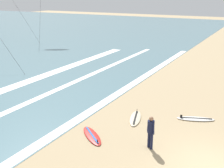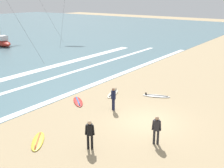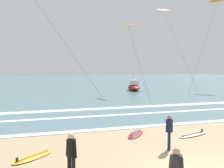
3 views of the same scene
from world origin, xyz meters
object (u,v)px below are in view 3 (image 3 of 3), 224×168
Objects in this scene: surfboard_right_spare at (193,135)px; kite_red_low_near at (164,11)px; surfboard_left_pile at (33,157)px; kite_yellow_high_right at (128,26)px; offshore_boat at (134,87)px; surfer_right_near at (71,152)px; kite_orange_mid_center at (218,1)px; surfer_left_far at (169,129)px; surfboard_foreground_flat at (136,134)px.

surfboard_right_spare is 39.14m from kite_red_low_near.
kite_red_low_near is (24.36, 34.20, 13.73)m from surfboard_left_pile.
kite_yellow_high_right reaches higher than offshore_boat.
kite_orange_mid_center reaches higher than surfer_right_near.
surfboard_right_spare is at bearing 7.95° from surfboard_left_pile.
kite_red_low_near is at bearing 43.88° from kite_yellow_high_right.
kite_red_low_near reaches higher than surfer_left_far.
surfer_left_far is 6.04m from surfboard_left_pile.
offshore_boat is at bearing 64.15° from surfer_right_near.
offshore_boat reaches higher than surfer_left_far.
offshore_boat is (7.45, 26.56, 0.51)m from surfboard_right_spare.
kite_red_low_near is (23.22, 36.94, 12.82)m from surfer_right_near.
surfboard_left_pile is 0.13× the size of kite_orange_mid_center.
surfboard_right_spare is 0.18× the size of kite_yellow_high_right.
surfboard_foreground_flat is at bearing -110.11° from kite_yellow_high_right.
surfboard_foreground_flat is at bearing 97.73° from surfer_left_far.
surfboard_left_pile is at bearing 112.61° from surfer_right_near.
kite_orange_mid_center is 2.69× the size of offshore_boat.
offshore_boat reaches higher than surfboard_left_pile.
surfboard_foreground_flat and surfboard_left_pile have the same top height.
kite_orange_mid_center is (30.42, 26.99, 14.31)m from surfboard_left_pile.
surfboard_foreground_flat is 0.37× the size of offshore_boat.
surfer_left_far is at bearing -117.83° from kite_red_low_near.
surfboard_right_spare and surfboard_left_pile have the same top height.
surfer_left_far is 41.51m from kite_red_low_near.
surfboard_left_pile is at bearing -119.49° from kite_yellow_high_right.
offshore_boat reaches higher than surfer_right_near.
surfboard_left_pile is (-5.93, 0.72, -0.91)m from surfer_left_far.
kite_red_low_near is at bearing 54.53° from surfboard_left_pile.
surfer_right_near is 1.00× the size of surfer_left_far.
kite_yellow_high_right is (7.83, 21.38, 9.05)m from surfboard_foreground_flat.
surfboard_left_pile is 0.16× the size of kite_yellow_high_right.
surfboard_right_spare is at bearing 28.17° from surfer_right_near.
kite_yellow_high_right reaches higher than surfer_right_near.
surfboard_right_spare is 27.59m from offshore_boat.
surfboard_foreground_flat is 37.91m from kite_orange_mid_center.
kite_red_low_near is 2.58× the size of offshore_boat.
kite_yellow_high_right is at bearing -136.12° from kite_red_low_near.
surfboard_foreground_flat is 3.11m from surfboard_right_spare.
surfboard_right_spare is 36.79m from kite_orange_mid_center.
surfboard_right_spare is 0.40× the size of offshore_boat.
surfboard_foreground_flat is at bearing -135.14° from kite_orange_mid_center.
kite_yellow_high_right reaches higher than surfboard_foreground_flat.
surfer_left_far is 30.16m from offshore_boat.
kite_orange_mid_center is at bearing 45.44° from surfer_right_near.
surfer_left_far is at bearing -131.47° from kite_orange_mid_center.
offshore_boat is (-14.51, 0.75, -13.80)m from kite_orange_mid_center.
surfer_left_far is at bearing -6.90° from surfboard_left_pile.
surfer_right_near is at bearing -114.87° from kite_yellow_high_right.
surfer_right_near is 30.16m from kite_yellow_high_right.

